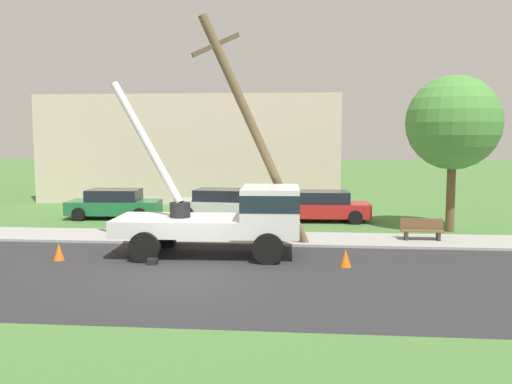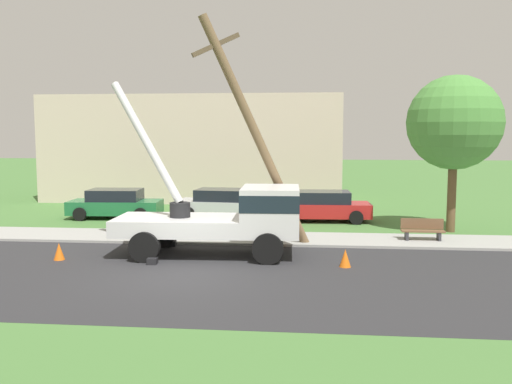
# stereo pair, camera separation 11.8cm
# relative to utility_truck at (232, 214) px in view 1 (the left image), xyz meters

# --- Properties ---
(ground_plane) EXTENTS (120.00, 120.00, 0.00)m
(ground_plane) POSITION_rel_utility_truck_xyz_m (-1.15, 9.18, -1.41)
(ground_plane) COLOR #477538
(road_asphalt) EXTENTS (80.00, 8.75, 0.01)m
(road_asphalt) POSITION_rel_utility_truck_xyz_m (-1.15, -2.82, -1.40)
(road_asphalt) COLOR #2B2B2D
(road_asphalt) RESTS_ON ground
(sidewalk_strip) EXTENTS (80.00, 2.63, 0.10)m
(sidewalk_strip) POSITION_rel_utility_truck_xyz_m (-1.15, 2.87, -1.36)
(sidewalk_strip) COLOR #9E9E99
(sidewalk_strip) RESTS_ON ground
(utility_truck) EXTENTS (6.85, 3.21, 5.98)m
(utility_truck) POSITION_rel_utility_truck_xyz_m (0.00, 0.00, 0.00)
(utility_truck) COLOR silver
(utility_truck) RESTS_ON ground
(leaning_utility_pole) EXTENTS (4.14, 1.94, 8.26)m
(leaning_utility_pole) POSITION_rel_utility_truck_xyz_m (0.63, 1.31, 2.80)
(leaning_utility_pole) COLOR brown
(leaning_utility_pole) RESTS_ON ground
(traffic_cone_ahead) EXTENTS (0.36, 0.36, 0.56)m
(traffic_cone_ahead) POSITION_rel_utility_truck_xyz_m (3.73, -1.32, -1.13)
(traffic_cone_ahead) COLOR orange
(traffic_cone_ahead) RESTS_ON ground
(traffic_cone_behind) EXTENTS (0.36, 0.36, 0.56)m
(traffic_cone_behind) POSITION_rel_utility_truck_xyz_m (-5.57, -1.24, -1.13)
(traffic_cone_behind) COLOR orange
(traffic_cone_behind) RESTS_ON ground
(traffic_cone_curbside) EXTENTS (0.36, 0.36, 0.56)m
(traffic_cone_curbside) POSITION_rel_utility_truck_xyz_m (1.51, 1.27, -1.13)
(traffic_cone_curbside) COLOR orange
(traffic_cone_curbside) RESTS_ON ground
(parked_sedan_green) EXTENTS (4.50, 2.18, 1.42)m
(parked_sedan_green) POSITION_rel_utility_truck_xyz_m (-6.85, 7.66, -0.70)
(parked_sedan_green) COLOR #1E6638
(parked_sedan_green) RESTS_ON ground
(parked_sedan_silver) EXTENTS (4.55, 2.29, 1.42)m
(parked_sedan_silver) POSITION_rel_utility_truck_xyz_m (-1.66, 8.21, -0.70)
(parked_sedan_silver) COLOR #B7B7BF
(parked_sedan_silver) RESTS_ON ground
(parked_sedan_red) EXTENTS (4.47, 2.14, 1.42)m
(parked_sedan_red) POSITION_rel_utility_truck_xyz_m (3.23, 7.72, -0.70)
(parked_sedan_red) COLOR #B21E1E
(parked_sedan_red) RESTS_ON ground
(park_bench) EXTENTS (1.60, 0.45, 0.90)m
(park_bench) POSITION_rel_utility_truck_xyz_m (6.89, 2.93, -0.95)
(park_bench) COLOR brown
(park_bench) RESTS_ON ground
(roadside_tree_near) EXTENTS (3.91, 3.91, 6.54)m
(roadside_tree_near) POSITION_rel_utility_truck_xyz_m (8.53, 5.39, 3.15)
(roadside_tree_near) COLOR brown
(roadside_tree_near) RESTS_ON ground
(lowrise_building_backdrop) EXTENTS (18.00, 6.00, 6.40)m
(lowrise_building_backdrop) POSITION_rel_utility_truck_xyz_m (-4.59, 16.05, 1.79)
(lowrise_building_backdrop) COLOR beige
(lowrise_building_backdrop) RESTS_ON ground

